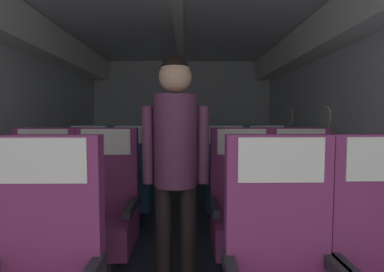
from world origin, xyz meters
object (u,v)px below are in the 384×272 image
Objects in this scene: seat_c_right_window at (227,183)px; flight_attendant at (176,151)px; seat_c_left_window at (87,183)px; seat_b_right_window at (243,212)px; seat_c_right_aisle at (268,183)px; seat_b_left_aisle at (104,213)px; seat_c_left_aisle at (131,183)px; seat_b_left_window at (40,213)px; seat_b_right_aisle at (303,212)px.

flight_attendant is (-0.51, -1.26, 0.50)m from seat_c_right_window.
seat_c_left_window is 1.00× the size of seat_c_right_window.
flight_attendant is (-0.50, -0.29, 0.50)m from seat_b_right_window.
seat_b_right_window and seat_c_right_aisle have the same top height.
seat_c_right_window is (0.01, 0.97, 0.00)m from seat_b_right_window.
seat_b_left_aisle is at bearing 179.70° from seat_b_right_window.
seat_c_left_aisle is at bearing 0.80° from seat_c_left_window.
seat_c_left_aisle is at bearing 63.34° from seat_b_left_window.
seat_b_right_window is 1.00× the size of seat_c_right_aisle.
seat_c_right_aisle is 0.70× the size of flight_attendant.
seat_c_left_window is (-2.00, 0.97, 0.00)m from seat_b_right_aisle.
seat_b_left_aisle is at bearing -63.79° from seat_c_left_window.
seat_b_right_window is 1.08m from seat_c_right_aisle.
seat_c_left_window is at bearing 147.73° from seat_b_right_window.
seat_c_left_aisle is at bearing 147.35° from seat_b_right_aisle.
seat_c_left_window is 1.00× the size of seat_c_left_aisle.
seat_b_right_aisle is at bearing -25.78° from seat_c_left_window.
seat_b_right_window is 1.00× the size of seat_c_left_window.
seat_b_right_aisle is 2.22m from seat_c_left_window.
seat_b_right_aisle and seat_c_left_window have the same top height.
seat_b_right_window is 1.00× the size of seat_c_right_window.
flight_attendant reaches higher than seat_c_left_aisle.
seat_c_right_window is at bearing -0.29° from seat_c_left_aisle.
seat_c_left_aisle is at bearing -88.14° from flight_attendant.
seat_b_right_window and seat_c_left_window have the same top height.
flight_attendant is at bearing -127.69° from seat_c_right_aisle.
seat_c_right_aisle is 0.47m from seat_c_right_window.
seat_b_right_aisle and seat_b_right_window have the same top height.
flight_attendant reaches higher than seat_b_left_window.
seat_b_left_aisle is 1.53m from seat_b_right_aisle.
seat_b_right_aisle and seat_c_right_window have the same top height.
seat_c_left_window is at bearing 154.22° from seat_b_right_aisle.
seat_c_right_window is at bearing 115.29° from seat_b_right_aisle.
seat_b_left_window and seat_c_right_aisle have the same top height.
seat_b_left_window is 1.00× the size of seat_c_right_aisle.
seat_b_left_aisle is 1.00× the size of seat_b_right_window.
seat_c_left_aisle is (-1.05, 0.98, 0.00)m from seat_b_right_window.
seat_b_left_window and seat_c_left_aisle have the same top height.
seat_c_right_aisle is at bearing -0.15° from seat_c_left_aisle.
seat_b_left_aisle is 0.97m from seat_c_left_aisle.
seat_b_left_aisle is 1.81m from seat_c_right_aisle.
seat_c_left_window is 0.70× the size of flight_attendant.
seat_b_right_aisle is 1.00× the size of seat_c_right_aisle.
seat_c_right_window is (1.07, 0.97, 0.00)m from seat_b_left_aisle.
seat_b_left_window and seat_b_right_window have the same top height.
seat_c_right_aisle is (0.01, 0.97, 0.00)m from seat_b_right_aisle.
seat_c_left_window is (-1.54, 0.97, 0.00)m from seat_b_right_window.
seat_b_left_aisle is 1.00× the size of seat_b_right_aisle.
flight_attendant is (-0.97, -0.29, 0.50)m from seat_b_right_aisle.
seat_b_left_window and seat_c_left_window have the same top height.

